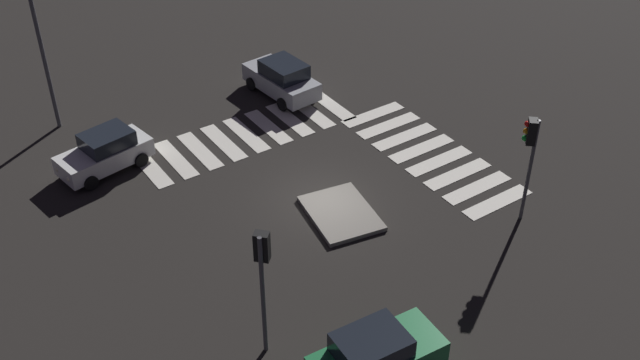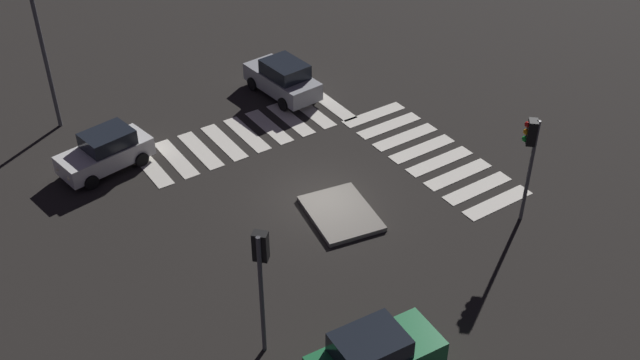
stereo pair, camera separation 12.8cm
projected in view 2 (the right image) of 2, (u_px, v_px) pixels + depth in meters
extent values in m
plane|color=black|center=(320.00, 201.00, 30.44)|extent=(80.00, 80.00, 0.00)
cube|color=gray|center=(341.00, 213.00, 29.63)|extent=(3.52, 2.88, 0.18)
cube|color=silver|center=(105.00, 155.00, 31.85)|extent=(2.24, 4.03, 0.78)
cube|color=black|center=(107.00, 139.00, 31.57)|extent=(1.79, 2.17, 0.63)
cylinder|color=black|center=(91.00, 182.00, 30.93)|extent=(0.32, 0.64, 0.61)
cylinder|color=black|center=(71.00, 165.00, 31.87)|extent=(0.32, 0.64, 0.61)
cylinder|color=black|center=(141.00, 159.00, 32.24)|extent=(0.32, 0.64, 0.61)
cylinder|color=black|center=(121.00, 144.00, 33.18)|extent=(0.32, 0.64, 0.61)
sphere|color=#F2EABF|center=(70.00, 178.00, 30.54)|extent=(0.20, 0.20, 0.20)
sphere|color=#F2EABF|center=(58.00, 169.00, 31.07)|extent=(0.20, 0.20, 0.20)
cube|color=#196B38|center=(376.00, 360.00, 22.96)|extent=(2.01, 4.16, 0.83)
cube|color=black|center=(370.00, 346.00, 22.43)|extent=(1.72, 2.18, 0.67)
cylinder|color=black|center=(394.00, 334.00, 24.29)|extent=(0.28, 0.67, 0.65)
sphere|color=#F2EABF|center=(420.00, 325.00, 24.10)|extent=(0.22, 0.22, 0.22)
sphere|color=#F2EABF|center=(439.00, 345.00, 23.43)|extent=(0.22, 0.22, 0.22)
cube|color=#9EA0A5|center=(282.00, 81.00, 36.89)|extent=(4.20, 2.08, 0.83)
cube|color=black|center=(285.00, 69.00, 36.29)|extent=(2.21, 1.76, 0.67)
cylinder|color=black|center=(253.00, 84.00, 37.47)|extent=(0.67, 0.29, 0.65)
cylinder|color=black|center=(281.00, 73.00, 38.34)|extent=(0.67, 0.29, 0.65)
cylinder|color=black|center=(284.00, 104.00, 35.88)|extent=(0.67, 0.29, 0.65)
cylinder|color=black|center=(313.00, 93.00, 36.75)|extent=(0.67, 0.29, 0.65)
sphere|color=#F2EABF|center=(250.00, 69.00, 37.91)|extent=(0.22, 0.22, 0.22)
sphere|color=#F2EABF|center=(266.00, 63.00, 38.39)|extent=(0.22, 0.22, 0.22)
cylinder|color=#47474C|center=(529.00, 172.00, 28.25)|extent=(0.14, 0.14, 4.36)
cube|color=black|center=(532.00, 132.00, 27.28)|extent=(0.54, 0.53, 0.96)
sphere|color=red|center=(527.00, 125.00, 27.12)|extent=(0.22, 0.22, 0.22)
sphere|color=orange|center=(526.00, 132.00, 27.30)|extent=(0.22, 0.22, 0.22)
sphere|color=green|center=(525.00, 139.00, 27.47)|extent=(0.22, 0.22, 0.22)
cylinder|color=#47474C|center=(262.00, 296.00, 22.87)|extent=(0.14, 0.14, 4.58)
cube|color=black|center=(261.00, 246.00, 21.95)|extent=(0.54, 0.53, 0.96)
sphere|color=red|center=(262.00, 234.00, 21.94)|extent=(0.22, 0.22, 0.22)
sphere|color=orange|center=(262.00, 242.00, 22.11)|extent=(0.22, 0.22, 0.22)
sphere|color=green|center=(263.00, 250.00, 22.29)|extent=(0.22, 0.22, 0.22)
cylinder|color=#47474C|center=(45.00, 58.00, 33.01)|extent=(0.18, 0.18, 6.75)
cube|color=silver|center=(498.00, 203.00, 30.31)|extent=(0.70, 3.20, 0.02)
cube|color=silver|center=(477.00, 188.00, 31.08)|extent=(0.70, 3.20, 0.02)
cube|color=silver|center=(458.00, 175.00, 31.86)|extent=(0.70, 3.20, 0.02)
cube|color=silver|center=(440.00, 161.00, 32.63)|extent=(0.70, 3.20, 0.02)
cube|color=silver|center=(422.00, 149.00, 33.40)|extent=(0.70, 3.20, 0.02)
cube|color=silver|center=(405.00, 137.00, 34.18)|extent=(0.70, 3.20, 0.02)
cube|color=silver|center=(389.00, 126.00, 34.95)|extent=(0.70, 3.20, 0.02)
cube|color=silver|center=(374.00, 115.00, 35.72)|extent=(0.70, 3.20, 0.02)
cube|color=silver|center=(332.00, 105.00, 36.44)|extent=(3.20, 0.70, 0.02)
cube|color=silver|center=(311.00, 112.00, 35.92)|extent=(3.20, 0.70, 0.02)
cube|color=silver|center=(291.00, 119.00, 35.40)|extent=(3.20, 0.70, 0.02)
cube|color=silver|center=(269.00, 127.00, 34.88)|extent=(3.20, 0.70, 0.02)
cube|color=silver|center=(247.00, 134.00, 34.36)|extent=(3.20, 0.70, 0.02)
cube|color=silver|center=(224.00, 142.00, 33.84)|extent=(3.20, 0.70, 0.02)
cube|color=silver|center=(200.00, 150.00, 33.32)|extent=(3.20, 0.70, 0.02)
cube|color=silver|center=(176.00, 159.00, 32.80)|extent=(3.20, 0.70, 0.02)
cube|color=silver|center=(151.00, 167.00, 32.28)|extent=(3.20, 0.70, 0.02)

